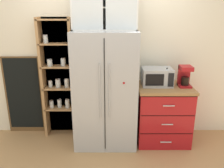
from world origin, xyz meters
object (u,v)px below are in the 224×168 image
object	(u,v)px
refrigerator	(105,90)
chalkboard_menu	(24,95)
microwave	(157,77)
coffee_maker	(185,76)
mug_red	(165,83)
bottle_clear	(166,79)
mug_charcoal	(164,82)

from	to	relation	value
refrigerator	chalkboard_menu	bearing A→B (deg)	167.04
microwave	coffee_maker	distance (m)	0.40
coffee_maker	chalkboard_menu	world-z (taller)	chalkboard_menu
mug_red	coffee_maker	bearing A→B (deg)	2.26
mug_red	chalkboard_menu	xyz separation A→B (m)	(-2.22, 0.28, -0.30)
chalkboard_menu	bottle_clear	bearing A→B (deg)	-8.64
refrigerator	mug_charcoal	xyz separation A→B (m)	(0.88, 0.09, 0.08)
chalkboard_menu	refrigerator	bearing A→B (deg)	-12.96
coffee_maker	mug_charcoal	distance (m)	0.31
microwave	chalkboard_menu	distance (m)	2.14
mug_charcoal	chalkboard_menu	xyz separation A→B (m)	(-2.22, 0.22, -0.29)
mug_charcoal	chalkboard_menu	size ratio (longest dim) A/B	0.08
microwave	mug_red	bearing A→B (deg)	-24.10
coffee_maker	bottle_clear	distance (m)	0.29
refrigerator	mug_charcoal	world-z (taller)	refrigerator
refrigerator	coffee_maker	size ratio (longest dim) A/B	5.50
refrigerator	microwave	size ratio (longest dim) A/B	3.88
microwave	mug_charcoal	world-z (taller)	microwave
mug_red	bottle_clear	xyz separation A→B (m)	(-0.00, -0.05, 0.08)
mug_charcoal	mug_red	size ratio (longest dim) A/B	0.87
microwave	bottle_clear	xyz separation A→B (m)	(0.12, -0.11, -0.00)
coffee_maker	bottle_clear	world-z (taller)	coffee_maker
mug_charcoal	chalkboard_menu	world-z (taller)	chalkboard_menu
mug_red	bottle_clear	bearing A→B (deg)	-91.68
mug_red	chalkboard_menu	distance (m)	2.25
mug_charcoal	mug_red	world-z (taller)	mug_red
microwave	mug_charcoal	bearing A→B (deg)	6.29
microwave	mug_charcoal	size ratio (longest dim) A/B	4.19
mug_charcoal	coffee_maker	bearing A→B (deg)	-11.19
coffee_maker	mug_red	bearing A→B (deg)	-177.74
coffee_maker	mug_charcoal	bearing A→B (deg)	168.81
refrigerator	bottle_clear	world-z (taller)	refrigerator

